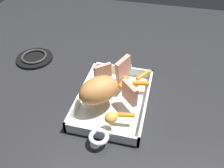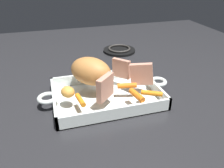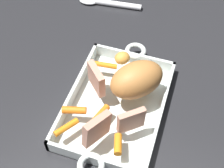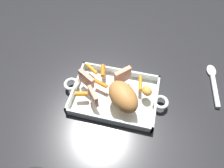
{
  "view_description": "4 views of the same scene",
  "coord_description": "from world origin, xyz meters",
  "px_view_note": "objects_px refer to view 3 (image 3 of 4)",
  "views": [
    {
      "loc": [
        0.61,
        0.15,
        0.63
      ],
      "look_at": [
        -0.02,
        -0.01,
        0.07
      ],
      "focal_mm": 38.75,
      "sensor_mm": 36.0,
      "label": 1
    },
    {
      "loc": [
        0.16,
        0.6,
        0.4
      ],
      "look_at": [
        -0.02,
        0.0,
        0.05
      ],
      "focal_mm": 35.29,
      "sensor_mm": 36.0,
      "label": 2
    },
    {
      "loc": [
        -0.43,
        -0.13,
        0.68
      ],
      "look_at": [
        0.03,
        0.02,
        0.06
      ],
      "focal_mm": 48.92,
      "sensor_mm": 36.0,
      "label": 3
    },
    {
      "loc": [
        0.09,
        -0.41,
        0.73
      ],
      "look_at": [
        -0.02,
        0.02,
        0.06
      ],
      "focal_mm": 32.16,
      "sensor_mm": 36.0,
      "label": 4
    }
  ],
  "objects_px": {
    "roast_slice_thin": "(131,121)",
    "serving_spoon": "(106,3)",
    "baby_carrot_northwest": "(74,110)",
    "baby_carrot_long": "(106,65)",
    "baby_carrot_center_right": "(118,144)",
    "roast_slice_outer": "(96,79)",
    "roasting_dish": "(116,105)",
    "roast_slice_thick": "(97,129)",
    "baby_carrot_center_left": "(66,127)",
    "potato_near_roast": "(122,58)",
    "pork_roast": "(137,80)",
    "baby_carrot_southeast": "(100,115)"
  },
  "relations": [
    {
      "from": "roast_slice_thin",
      "to": "serving_spoon",
      "type": "relative_size",
      "value": 0.29
    },
    {
      "from": "serving_spoon",
      "to": "baby_carrot_northwest",
      "type": "bearing_deg",
      "value": 94.14
    },
    {
      "from": "baby_carrot_long",
      "to": "baby_carrot_northwest",
      "type": "xyz_separation_m",
      "value": [
        -0.16,
        0.02,
        0.0
      ]
    },
    {
      "from": "baby_carrot_northwest",
      "to": "baby_carrot_center_right",
      "type": "bearing_deg",
      "value": -112.63
    },
    {
      "from": "roast_slice_thin",
      "to": "roast_slice_outer",
      "type": "bearing_deg",
      "value": 52.92
    },
    {
      "from": "roasting_dish",
      "to": "roast_slice_thick",
      "type": "height_order",
      "value": "roast_slice_thick"
    },
    {
      "from": "roasting_dish",
      "to": "baby_carrot_center_right",
      "type": "xyz_separation_m",
      "value": [
        -0.13,
        -0.04,
        0.04
      ]
    },
    {
      "from": "roast_slice_thick",
      "to": "baby_carrot_center_left",
      "type": "distance_m",
      "value": 0.08
    },
    {
      "from": "roast_slice_thick",
      "to": "potato_near_roast",
      "type": "relative_size",
      "value": 1.66
    },
    {
      "from": "roast_slice_thin",
      "to": "baby_carrot_center_left",
      "type": "xyz_separation_m",
      "value": [
        -0.05,
        0.14,
        -0.03
      ]
    },
    {
      "from": "roast_slice_thin",
      "to": "baby_carrot_center_left",
      "type": "relative_size",
      "value": 1.03
    },
    {
      "from": "roasting_dish",
      "to": "baby_carrot_center_right",
      "type": "height_order",
      "value": "baby_carrot_center_right"
    },
    {
      "from": "roasting_dish",
      "to": "pork_roast",
      "type": "relative_size",
      "value": 3.05
    },
    {
      "from": "baby_carrot_center_left",
      "to": "potato_near_roast",
      "type": "bearing_deg",
      "value": -14.45
    },
    {
      "from": "baby_carrot_southeast",
      "to": "baby_carrot_center_right",
      "type": "xyz_separation_m",
      "value": [
        -0.06,
        -0.07,
        0.0
      ]
    },
    {
      "from": "roasting_dish",
      "to": "potato_near_roast",
      "type": "height_order",
      "value": "potato_near_roast"
    },
    {
      "from": "baby_carrot_center_left",
      "to": "roast_slice_thin",
      "type": "bearing_deg",
      "value": -70.67
    },
    {
      "from": "roast_slice_thin",
      "to": "serving_spoon",
      "type": "distance_m",
      "value": 0.53
    },
    {
      "from": "roasting_dish",
      "to": "roast_slice_outer",
      "type": "xyz_separation_m",
      "value": [
        0.02,
        0.06,
        0.06
      ]
    },
    {
      "from": "roast_slice_thick",
      "to": "baby_carrot_long",
      "type": "distance_m",
      "value": 0.22
    },
    {
      "from": "pork_roast",
      "to": "baby_carrot_center_left",
      "type": "height_order",
      "value": "pork_roast"
    },
    {
      "from": "baby_carrot_long",
      "to": "serving_spoon",
      "type": "height_order",
      "value": "baby_carrot_long"
    },
    {
      "from": "baby_carrot_long",
      "to": "potato_near_roast",
      "type": "distance_m",
      "value": 0.05
    },
    {
      "from": "roast_slice_thick",
      "to": "pork_roast",
      "type": "bearing_deg",
      "value": -17.29
    },
    {
      "from": "baby_carrot_center_left",
      "to": "baby_carrot_southeast",
      "type": "bearing_deg",
      "value": -48.48
    },
    {
      "from": "roast_slice_outer",
      "to": "baby_carrot_southeast",
      "type": "relative_size",
      "value": 1.17
    },
    {
      "from": "baby_carrot_southeast",
      "to": "potato_near_roast",
      "type": "height_order",
      "value": "potato_near_roast"
    },
    {
      "from": "pork_roast",
      "to": "baby_carrot_center_left",
      "type": "xyz_separation_m",
      "value": [
        -0.16,
        0.13,
        -0.04
      ]
    },
    {
      "from": "roasting_dish",
      "to": "baby_carrot_northwest",
      "type": "bearing_deg",
      "value": 129.75
    },
    {
      "from": "pork_roast",
      "to": "roast_slice_thick",
      "type": "relative_size",
      "value": 1.97
    },
    {
      "from": "roast_slice_thick",
      "to": "baby_carrot_northwest",
      "type": "height_order",
      "value": "roast_slice_thick"
    },
    {
      "from": "baby_carrot_long",
      "to": "baby_carrot_center_right",
      "type": "bearing_deg",
      "value": -154.44
    },
    {
      "from": "potato_near_roast",
      "to": "roast_slice_outer",
      "type": "bearing_deg",
      "value": 160.64
    },
    {
      "from": "baby_carrot_long",
      "to": "potato_near_roast",
      "type": "relative_size",
      "value": 1.44
    },
    {
      "from": "roast_slice_outer",
      "to": "roast_slice_thick",
      "type": "xyz_separation_m",
      "value": [
        -0.14,
        -0.05,
        0.0
      ]
    },
    {
      "from": "baby_carrot_northwest",
      "to": "serving_spoon",
      "type": "xyz_separation_m",
      "value": [
        0.47,
        0.08,
        -0.04
      ]
    },
    {
      "from": "pork_roast",
      "to": "baby_carrot_southeast",
      "type": "relative_size",
      "value": 2.32
    },
    {
      "from": "roast_slice_outer",
      "to": "baby_carrot_center_left",
      "type": "height_order",
      "value": "roast_slice_outer"
    },
    {
      "from": "pork_roast",
      "to": "baby_carrot_northwest",
      "type": "bearing_deg",
      "value": 131.66
    },
    {
      "from": "baby_carrot_northwest",
      "to": "serving_spoon",
      "type": "distance_m",
      "value": 0.48
    },
    {
      "from": "roast_slice_thick",
      "to": "potato_near_roast",
      "type": "bearing_deg",
      "value": 3.18
    },
    {
      "from": "roasting_dish",
      "to": "baby_carrot_northwest",
      "type": "height_order",
      "value": "baby_carrot_northwest"
    },
    {
      "from": "pork_roast",
      "to": "baby_carrot_long",
      "type": "xyz_separation_m",
      "value": [
        0.05,
        0.1,
        -0.04
      ]
    },
    {
      "from": "roast_slice_outer",
      "to": "potato_near_roast",
      "type": "bearing_deg",
      "value": -19.36
    },
    {
      "from": "baby_carrot_center_right",
      "to": "baby_carrot_southeast",
      "type": "bearing_deg",
      "value": 46.74
    },
    {
      "from": "roasting_dish",
      "to": "roast_slice_outer",
      "type": "relative_size",
      "value": 6.05
    },
    {
      "from": "serving_spoon",
      "to": "pork_roast",
      "type": "bearing_deg",
      "value": 114.17
    },
    {
      "from": "roasting_dish",
      "to": "baby_carrot_center_right",
      "type": "distance_m",
      "value": 0.14
    },
    {
      "from": "roast_slice_outer",
      "to": "baby_carrot_center_right",
      "type": "bearing_deg",
      "value": -144.2
    },
    {
      "from": "roast_slice_outer",
      "to": "baby_carrot_long",
      "type": "bearing_deg",
      "value": 0.71
    }
  ]
}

